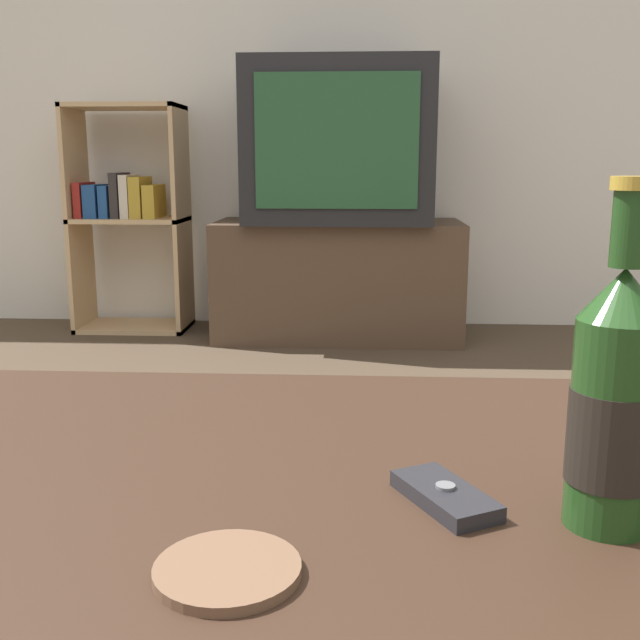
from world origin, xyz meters
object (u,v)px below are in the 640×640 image
object	(u,v)px
tv_stand	(338,280)
cell_phone	(445,496)
beer_bottle	(615,404)
television	(339,143)
bookshelf	(127,213)

from	to	relation	value
tv_stand	cell_phone	size ratio (longest dim) A/B	9.52
cell_phone	beer_bottle	bearing A→B (deg)	-41.83
tv_stand	television	size ratio (longest dim) A/B	1.38
tv_stand	bookshelf	distance (m)	1.02
bookshelf	tv_stand	bearing A→B (deg)	-6.06
beer_bottle	tv_stand	bearing A→B (deg)	96.24
tv_stand	bookshelf	bearing A→B (deg)	173.94
tv_stand	bookshelf	xyz separation A→B (m)	(-0.97, 0.10, 0.29)
tv_stand	television	distance (m)	0.59
beer_bottle	cell_phone	world-z (taller)	beer_bottle
television	bookshelf	world-z (taller)	television
television	beer_bottle	xyz separation A→B (m)	(0.30, -2.73, -0.26)
television	cell_phone	bearing A→B (deg)	-86.27
beer_bottle	bookshelf	bearing A→B (deg)	114.15
bookshelf	beer_bottle	bearing A→B (deg)	-65.85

